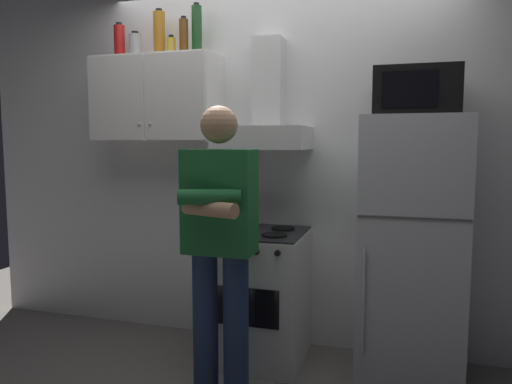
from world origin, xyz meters
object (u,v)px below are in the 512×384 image
range_hood (265,120)px  bottle_canister_steel (135,46)px  bottle_beer_brown (184,37)px  person_standing (219,244)px  bottle_soda_red (120,42)px  upper_cabinet (157,99)px  stove_oven (259,295)px  refrigerator (410,250)px  bottle_spice_jar (171,46)px  microwave (416,92)px  bottle_liquor_amber (159,34)px  bottle_wine_green (197,30)px

range_hood → bottle_canister_steel: size_ratio=4.05×
bottle_beer_brown → person_standing: bearing=-54.1°
bottle_soda_red → bottle_beer_brown: bottle_beer_brown is taller
upper_cabinet → range_hood: (0.80, 0.00, -0.15)m
upper_cabinet → bottle_beer_brown: bottle_beer_brown is taller
upper_cabinet → stove_oven: bearing=-8.9°
refrigerator → bottle_canister_steel: size_ratio=8.64×
upper_cabinet → bottle_beer_brown: (0.21, 0.01, 0.42)m
stove_oven → bottle_spice_jar: size_ratio=6.25×
stove_oven → refrigerator: size_ratio=0.55×
stove_oven → bottle_beer_brown: 1.84m
refrigerator → bottle_canister_steel: bottle_canister_steel is taller
microwave → stove_oven: bearing=-178.8°
person_standing → range_hood: bearing=86.1°
bottle_canister_steel → bottle_liquor_amber: (0.18, 0.03, 0.07)m
microwave → upper_cabinet: bearing=176.5°
refrigerator → microwave: 0.94m
refrigerator → bottle_canister_steel: bearing=175.8°
upper_cabinet → bottle_wine_green: size_ratio=2.57×
upper_cabinet → bottle_canister_steel: bottle_canister_steel is taller
range_hood → microwave: size_ratio=1.56×
stove_oven → microwave: microwave is taller
stove_oven → microwave: (0.95, 0.02, 1.31)m
stove_oven → person_standing: (-0.05, -0.61, 0.47)m
person_standing → bottle_wine_green: (-0.45, 0.77, 1.32)m
bottle_soda_red → bottle_liquor_amber: bearing=6.5°
refrigerator → upper_cabinet: bearing=175.9°
bottle_soda_red → person_standing: bearing=-35.3°
bottle_liquor_amber → bottle_soda_red: 0.31m
range_hood → bottle_beer_brown: bearing=179.2°
range_hood → upper_cabinet: bearing=-179.9°
upper_cabinet → bottle_liquor_amber: bearing=79.4°
upper_cabinet → microwave: bearing=-3.5°
stove_oven → microwave: 1.62m
upper_cabinet → bottle_soda_red: 0.51m
bottle_spice_jar → bottle_canister_steel: (-0.29, 0.01, 0.02)m
bottle_spice_jar → bottle_beer_brown: size_ratio=0.54×
refrigerator → bottle_liquor_amber: bottle_liquor_amber is taller
stove_oven → microwave: bearing=1.2°
bottle_spice_jar → bottle_beer_brown: (0.10, 0.00, 0.06)m
stove_oven → person_standing: size_ratio=0.53×
refrigerator → bottle_beer_brown: bearing=175.0°
upper_cabinet → bottle_beer_brown: size_ratio=3.45×
microwave → bottle_beer_brown: size_ratio=1.84×
bottle_wine_green → bottle_canister_steel: bottle_wine_green is taller
upper_cabinet → bottle_wine_green: bottle_wine_green is taller
range_hood → bottle_liquor_amber: bearing=176.9°
bottle_soda_red → stove_oven: bearing=-7.0°
microwave → bottle_soda_red: bottle_soda_red is taller
bottle_soda_red → bottle_beer_brown: (0.51, 0.00, 0.00)m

